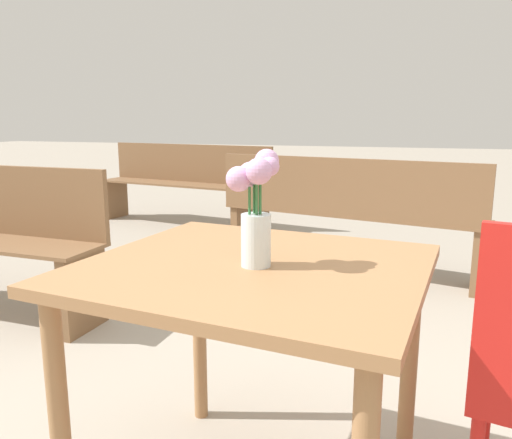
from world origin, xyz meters
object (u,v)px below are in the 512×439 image
flower_vase (256,207)px  table_front (254,302)px  bench_far (186,180)px  bench_middle (346,210)px

flower_vase → table_front: bearing=119.7°
bench_far → table_front: bearing=-60.9°
bench_middle → bench_far: (-1.90, 1.26, 0.00)m
flower_vase → bench_far: 4.17m
flower_vase → bench_middle: 2.40m
table_front → bench_far: bench_far is taller
table_front → flower_vase: size_ratio=3.15×
bench_far → flower_vase: bearing=-60.9°
flower_vase → bench_middle: flower_vase is taller
bench_middle → bench_far: 2.28m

